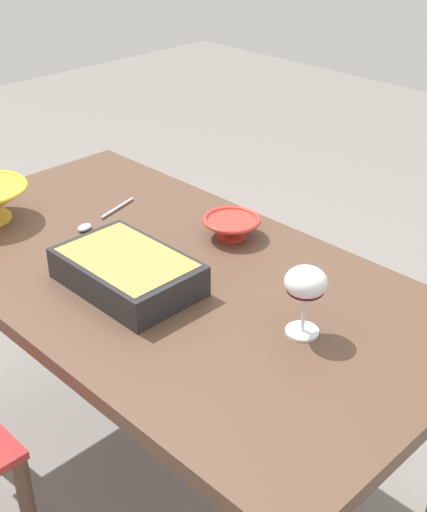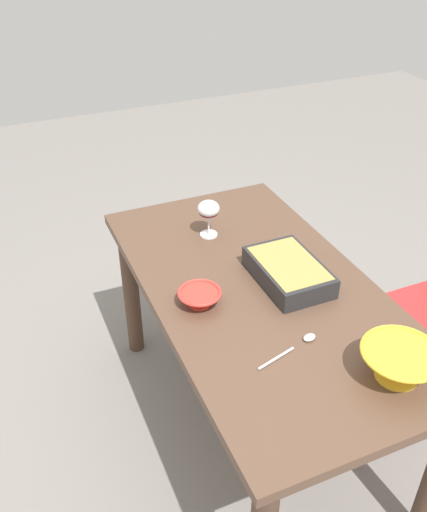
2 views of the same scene
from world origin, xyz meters
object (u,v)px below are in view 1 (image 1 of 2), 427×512
(wine_glass, at_px, (306,286))
(small_bowl, at_px, (231,225))
(dining_table, at_px, (165,310))
(casserole_dish, at_px, (128,270))
(serving_spoon, at_px, (96,221))

(wine_glass, relative_size, small_bowl, 1.03)
(dining_table, relative_size, small_bowl, 9.61)
(small_bowl, bearing_deg, casserole_dish, 90.59)
(wine_glass, bearing_deg, dining_table, 5.03)
(dining_table, relative_size, wine_glass, 9.33)
(casserole_dish, bearing_deg, small_bowl, -89.41)
(dining_table, height_order, casserole_dish, casserole_dish)
(dining_table, bearing_deg, wine_glass, -174.97)
(casserole_dish, xyz_separation_m, serving_spoon, (0.31, -0.14, -0.04))
(casserole_dish, bearing_deg, dining_table, -88.79)
(wine_glass, distance_m, casserole_dish, 0.42)
(dining_table, distance_m, serving_spoon, 0.33)
(dining_table, distance_m, wine_glass, 0.46)
(serving_spoon, bearing_deg, dining_table, 174.34)
(small_bowl, bearing_deg, wine_glass, 153.31)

